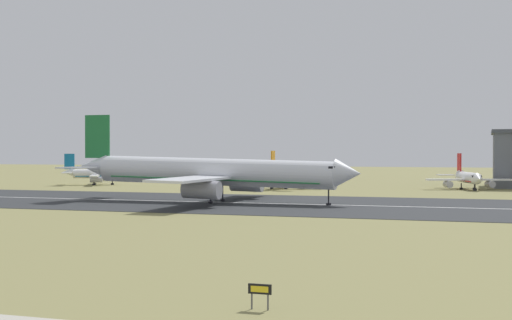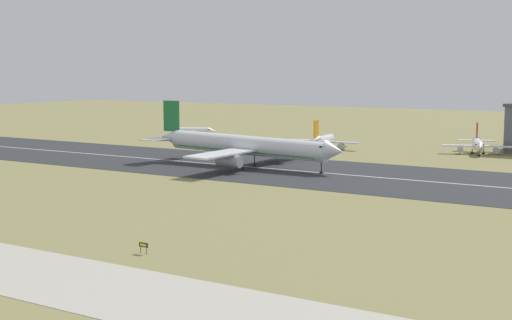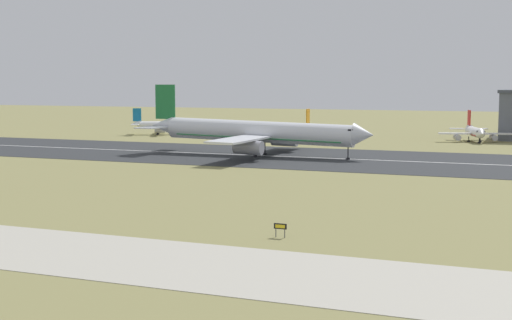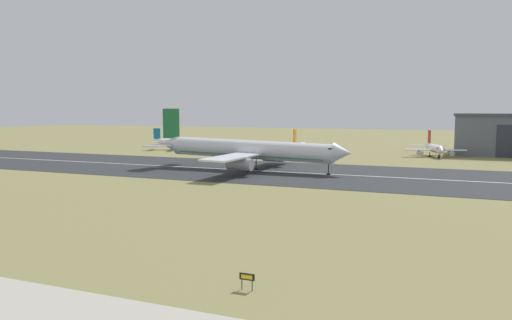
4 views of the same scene
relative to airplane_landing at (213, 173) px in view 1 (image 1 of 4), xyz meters
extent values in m
plane|color=olive|center=(19.22, -60.76, -5.30)|extent=(698.34, 698.34, 0.00)
cube|color=#2B2D30|center=(19.22, 0.46, -5.27)|extent=(458.34, 45.26, 0.06)
cube|color=silver|center=(19.22, 0.46, -5.24)|extent=(412.51, 0.70, 0.01)
cylinder|color=silver|center=(0.37, -0.01, 0.16)|extent=(43.89, 5.66, 5.66)
cone|color=silver|center=(24.37, -0.50, 0.16)|extent=(4.48, 4.85, 4.85)
cone|color=silver|center=(-24.34, 0.50, 1.02)|extent=(5.89, 4.40, 4.40)
cube|color=black|center=(22.01, -0.45, 1.11)|extent=(1.19, 4.07, 0.46)
cube|color=#1E7238|center=(0.37, -0.01, -1.15)|extent=(39.42, 5.33, 1.01)
cube|color=silver|center=(0.99, -12.50, -0.67)|extent=(6.87, 20.32, 0.53)
cylinder|color=#A8A8B2|center=(2.31, -10.91, -2.40)|extent=(6.31, 3.08, 3.08)
cube|color=silver|center=(1.50, 12.45, -0.67)|extent=(6.87, 20.32, 0.53)
cylinder|color=#A8A8B2|center=(2.76, 10.81, -2.40)|extent=(6.31, 3.08, 3.08)
cube|color=#1E7238|center=(-23.48, 0.48, 6.59)|extent=(5.19, 0.39, 8.10)
cube|color=silver|center=(-24.00, -5.53, 0.88)|extent=(4.68, 7.38, 0.24)
cube|color=silver|center=(-23.75, 6.51, 0.88)|extent=(4.68, 7.38, 0.24)
cylinder|color=black|center=(21.02, -0.43, -3.76)|extent=(0.24, 0.24, 3.08)
cylinder|color=black|center=(21.02, -0.43, -5.08)|extent=(0.84, 0.84, 0.44)
cylinder|color=black|center=(0.69, -2.87, -3.76)|extent=(0.24, 0.24, 3.08)
cylinder|color=black|center=(0.69, -2.87, -5.08)|extent=(0.84, 0.84, 0.44)
cylinder|color=black|center=(0.81, 2.84, -3.76)|extent=(0.24, 0.24, 3.08)
cylinder|color=black|center=(0.81, 2.84, -5.08)|extent=(0.84, 0.84, 0.44)
cylinder|color=silver|center=(-1.27, 47.15, -2.51)|extent=(3.52, 10.48, 2.92)
cone|color=silver|center=(-1.65, 53.61, -2.51)|extent=(3.07, 2.79, 2.92)
cone|color=silver|center=(-0.86, 40.25, -1.98)|extent=(2.83, 3.65, 2.63)
cube|color=black|center=(-1.57, 52.17, -1.93)|extent=(2.54, 1.24, 0.44)
cube|color=orange|center=(-1.27, 47.15, -3.31)|extent=(3.31, 9.44, 0.20)
cube|color=silver|center=(5.04, 47.73, -3.02)|extent=(9.85, 2.57, 0.40)
cylinder|color=#A8A8B2|center=(4.24, 48.08, -4.17)|extent=(2.03, 3.89, 1.81)
cube|color=silver|center=(-7.60, 46.98, -3.02)|extent=(9.85, 2.57, 0.40)
cylinder|color=#A8A8B2|center=(-6.85, 47.43, -4.17)|extent=(2.03, 3.89, 1.81)
cube|color=orange|center=(-0.89, 40.77, 1.43)|extent=(0.47, 3.18, 4.96)
cube|color=silver|center=(2.82, 40.59, -2.07)|extent=(4.62, 3.04, 0.24)
cube|color=silver|center=(-4.55, 40.15, -2.07)|extent=(4.62, 3.04, 0.24)
cylinder|color=black|center=(-1.50, 51.11, -4.64)|extent=(0.24, 0.24, 1.33)
cylinder|color=black|center=(-1.50, 51.11, -5.08)|extent=(0.84, 0.84, 0.44)
cylinder|color=black|center=(0.50, 46.96, -4.64)|extent=(0.24, 0.24, 1.33)
cylinder|color=black|center=(0.50, 46.96, -5.08)|extent=(0.84, 0.84, 0.44)
cylinder|color=black|center=(-3.00, 46.75, -4.64)|extent=(0.24, 0.24, 1.33)
cylinder|color=black|center=(-3.00, 46.75, -5.08)|extent=(0.84, 0.84, 0.44)
cylinder|color=white|center=(-53.84, 51.05, -2.26)|extent=(11.35, 7.21, 2.44)
cone|color=white|center=(-47.71, 54.05, -2.26)|extent=(3.04, 3.15, 2.44)
cone|color=white|center=(-60.29, 47.90, -1.82)|extent=(3.59, 3.26, 2.19)
cube|color=black|center=(-48.80, 53.52, -1.78)|extent=(1.90, 2.35, 0.44)
cube|color=#146B9E|center=(-53.84, 51.05, -2.93)|extent=(10.27, 6.60, 0.20)
cube|color=white|center=(-51.32, 46.43, -2.69)|extent=(5.34, 8.14, 0.40)
cylinder|color=#A8A8B2|center=(-51.25, 47.19, -3.70)|extent=(3.51, 2.75, 1.51)
cube|color=white|center=(-55.94, 55.88, -2.69)|extent=(5.34, 8.14, 0.40)
cylinder|color=#A8A8B2|center=(-55.30, 55.47, -3.70)|extent=(3.51, 2.75, 1.51)
cube|color=#146B9E|center=(-59.90, 48.09, 1.03)|extent=(2.51, 1.42, 4.15)
cube|color=white|center=(-58.90, 45.15, -1.90)|extent=(3.72, 4.37, 0.24)
cube|color=white|center=(-61.61, 50.69, -1.90)|extent=(3.72, 4.37, 0.24)
cylinder|color=black|center=(-49.78, 53.04, -4.39)|extent=(0.24, 0.24, 1.82)
cylinder|color=black|center=(-49.78, 53.04, -5.08)|extent=(0.84, 0.84, 0.44)
cylinder|color=black|center=(-53.44, 49.62, -4.39)|extent=(0.24, 0.24, 1.82)
cylinder|color=black|center=(-53.44, 49.62, -5.08)|extent=(0.84, 0.84, 0.44)
cylinder|color=black|center=(-54.72, 52.25, -4.39)|extent=(0.24, 0.24, 1.82)
cylinder|color=black|center=(-54.72, 52.25, -5.08)|extent=(0.84, 0.84, 0.44)
cylinder|color=white|center=(42.29, 58.03, -2.49)|extent=(6.42, 13.10, 2.62)
cone|color=white|center=(44.61, 50.75, -2.49)|extent=(3.21, 3.04, 2.62)
cone|color=white|center=(39.85, 65.68, -2.01)|extent=(3.20, 3.71, 2.36)
cube|color=black|center=(44.21, 51.99, -1.96)|extent=(2.46, 1.72, 0.44)
cube|color=red|center=(42.29, 58.03, -3.21)|extent=(5.90, 11.83, 0.20)
cube|color=white|center=(36.98, 56.07, -2.94)|extent=(8.95, 4.74, 0.40)
cylinder|color=#A8A8B2|center=(37.78, 55.86, -4.01)|extent=(2.58, 3.74, 1.62)
cube|color=white|center=(47.75, 59.50, -2.94)|extent=(8.95, 4.74, 0.40)
cylinder|color=#A8A8B2|center=(47.22, 58.87, -4.01)|extent=(2.58, 3.74, 1.62)
cube|color=red|center=(39.99, 65.23, 1.05)|extent=(1.13, 2.80, 4.45)
cube|color=white|center=(36.72, 64.60, -2.09)|extent=(4.58, 3.59, 0.24)
cube|color=white|center=(43.03, 66.62, -2.09)|extent=(4.58, 3.59, 0.24)
cylinder|color=black|center=(43.89, 53.02, -4.55)|extent=(0.24, 0.24, 1.51)
cylinder|color=black|center=(43.89, 53.02, -5.08)|extent=(0.84, 0.84, 0.44)
cylinder|color=black|center=(40.72, 57.78, -4.55)|extent=(0.24, 0.24, 1.51)
cylinder|color=black|center=(40.72, 57.78, -5.08)|extent=(0.84, 0.84, 0.44)
cylinder|color=black|center=(43.71, 58.74, -4.55)|extent=(0.24, 0.24, 1.51)
cylinder|color=black|center=(43.71, 58.74, -5.08)|extent=(0.84, 0.84, 0.44)
cylinder|color=#4C4C51|center=(33.10, -78.63, -4.85)|extent=(0.10, 0.10, 0.91)
cylinder|color=#4C4C51|center=(34.08, -78.63, -4.85)|extent=(0.10, 0.10, 0.91)
cube|color=black|center=(33.59, -78.63, -4.10)|extent=(1.40, 0.12, 0.59)
cube|color=yellow|center=(33.59, -78.69, -4.10)|extent=(1.07, 0.02, 0.36)
camera|label=1|loc=(46.00, -117.92, 3.94)|focal=50.00mm
camera|label=2|loc=(93.25, -148.49, 18.42)|focal=50.00mm
camera|label=3|loc=(58.34, -148.13, 10.82)|focal=50.00mm
camera|label=4|loc=(50.38, -117.19, 10.36)|focal=35.00mm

